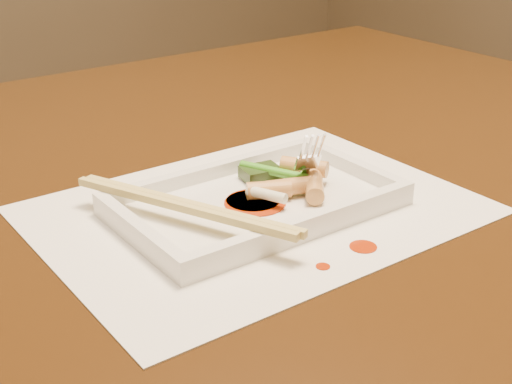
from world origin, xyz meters
TOP-DOWN VIEW (x-y plane):
  - table at (0.00, 0.00)m, footprint 1.40×0.90m
  - placemat at (0.00, -0.14)m, footprint 0.40×0.30m
  - sauce_splatter_a at (0.03, -0.26)m, footprint 0.02×0.02m
  - sauce_splatter_b at (-0.02, -0.26)m, footprint 0.01×0.01m
  - plate_base at (0.00, -0.14)m, footprint 0.26×0.16m
  - plate_rim_far at (0.00, -0.07)m, footprint 0.26×0.01m
  - plate_rim_near at (0.00, -0.22)m, footprint 0.26×0.01m
  - plate_rim_left at (-0.12, -0.14)m, footprint 0.01×0.14m
  - plate_rim_right at (0.13, -0.14)m, footprint 0.01×0.14m
  - veg_piece at (0.04, -0.10)m, footprint 0.04×0.03m
  - scallion_white at (0.00, -0.16)m, footprint 0.03×0.04m
  - scallion_green at (0.04, -0.12)m, footprint 0.04×0.08m
  - chopstick_a at (-0.08, -0.14)m, footprint 0.10×0.21m
  - chopstick_b at (-0.07, -0.14)m, footprint 0.10×0.21m
  - fork at (0.07, -0.13)m, footprint 0.09×0.10m
  - sauce_blob_0 at (-0.00, -0.15)m, footprint 0.06×0.06m
  - sauce_blob_1 at (-0.00, -0.14)m, footprint 0.05×0.05m
  - rice_cake_0 at (0.04, -0.15)m, footprint 0.05×0.03m
  - rice_cake_1 at (0.01, -0.15)m, footprint 0.05×0.03m
  - rice_cake_2 at (0.07, -0.13)m, footprint 0.04×0.05m
  - rice_cake_3 at (0.05, -0.17)m, footprint 0.05×0.05m

SIDE VIEW (x-z plane):
  - table at x=0.00m, z-range 0.27..1.02m
  - placemat at x=0.00m, z-range 0.75..0.75m
  - sauce_splatter_a at x=0.03m, z-range 0.75..0.75m
  - sauce_splatter_b at x=-0.02m, z-range 0.75..0.75m
  - plate_base at x=0.00m, z-range 0.75..0.76m
  - sauce_blob_0 at x=0.00m, z-range 0.76..0.76m
  - sauce_blob_1 at x=0.00m, z-range 0.76..0.76m
  - plate_rim_far at x=0.00m, z-range 0.76..0.77m
  - plate_rim_near at x=0.00m, z-range 0.76..0.77m
  - plate_rim_left at x=-0.12m, z-range 0.76..0.77m
  - plate_rim_right at x=0.13m, z-range 0.76..0.77m
  - veg_piece at x=0.04m, z-range 0.76..0.77m
  - rice_cake_0 at x=0.04m, z-range 0.76..0.78m
  - rice_cake_1 at x=0.01m, z-range 0.76..0.78m
  - rice_cake_3 at x=0.05m, z-range 0.76..0.78m
  - scallion_white at x=0.00m, z-range 0.77..0.78m
  - scallion_green at x=0.04m, z-range 0.77..0.78m
  - rice_cake_2 at x=0.07m, z-range 0.77..0.78m
  - chopstick_a at x=-0.08m, z-range 0.77..0.78m
  - chopstick_b at x=-0.07m, z-range 0.77..0.78m
  - fork at x=0.07m, z-range 0.76..0.90m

